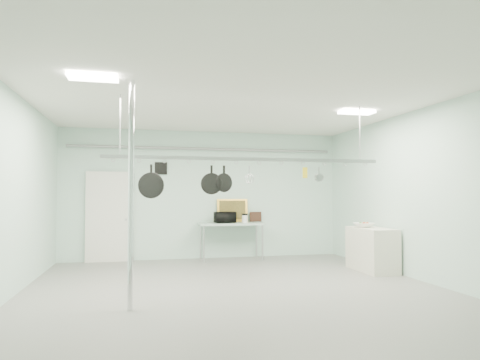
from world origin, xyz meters
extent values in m
plane|color=gray|center=(0.00, 0.00, 0.00)|extent=(8.00, 8.00, 0.00)
cube|color=silver|center=(0.00, 0.00, 3.19)|extent=(7.00, 8.00, 0.02)
cube|color=silver|center=(0.00, 3.99, 1.60)|extent=(7.00, 0.02, 3.20)
cube|color=silver|center=(3.49, 0.00, 1.60)|extent=(0.02, 8.00, 3.20)
cube|color=silver|center=(-2.30, 3.94, 1.05)|extent=(1.10, 0.10, 2.20)
cube|color=black|center=(-1.10, 3.97, 2.25)|extent=(0.30, 0.04, 0.30)
cylinder|color=gray|center=(0.00, 3.90, 2.75)|extent=(6.60, 0.07, 0.07)
cylinder|color=silver|center=(-1.70, -0.60, 1.60)|extent=(0.08, 0.08, 3.20)
cube|color=#AECDC0|center=(0.60, 3.60, 0.88)|extent=(1.60, 0.70, 0.05)
cylinder|color=#B7B7BC|center=(-0.12, 3.32, 0.43)|extent=(0.04, 0.04, 0.86)
cylinder|color=#B7B7BC|center=(-0.12, 3.88, 0.43)|extent=(0.04, 0.04, 0.86)
cylinder|color=#B7B7BC|center=(1.32, 3.32, 0.43)|extent=(0.04, 0.04, 0.86)
cylinder|color=#B7B7BC|center=(1.32, 3.88, 0.43)|extent=(0.04, 0.04, 0.86)
cube|color=beige|center=(3.15, 1.40, 0.45)|extent=(0.60, 1.20, 0.90)
cube|color=#B7B7BC|center=(0.20, 0.30, 2.20)|extent=(4.80, 0.06, 0.06)
cylinder|color=#B7B7BC|center=(-1.90, 0.30, 2.70)|extent=(0.02, 0.02, 0.94)
cylinder|color=#B7B7BC|center=(2.30, 0.30, 2.70)|extent=(0.02, 0.02, 0.94)
cube|color=white|center=(-2.20, -0.80, 3.16)|extent=(0.65, 0.30, 0.05)
cube|color=white|center=(2.40, 0.60, 3.16)|extent=(0.65, 0.30, 0.05)
imported|color=black|center=(0.45, 3.61, 1.04)|extent=(0.53, 0.40, 0.27)
cylinder|color=silver|center=(0.92, 3.50, 1.00)|extent=(0.17, 0.17, 0.19)
cube|color=gold|center=(0.69, 3.90, 1.20)|extent=(0.78, 0.16, 0.58)
cube|color=black|center=(1.30, 3.90, 1.03)|extent=(0.30, 0.09, 0.25)
imported|color=white|center=(3.06, 1.56, 0.95)|extent=(0.46, 0.46, 0.10)
camera|label=1|loc=(-1.55, -6.74, 1.59)|focal=32.00mm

